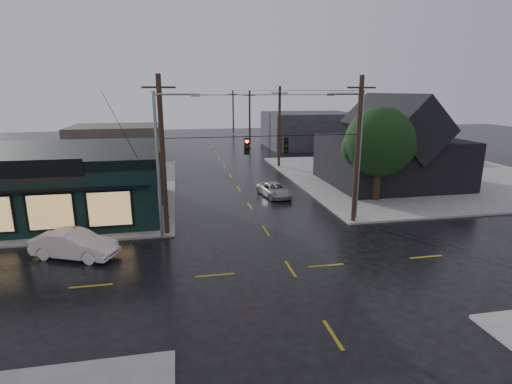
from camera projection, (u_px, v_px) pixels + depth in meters
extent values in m
plane|color=black|center=(290.00, 269.00, 21.15)|extent=(160.00, 160.00, 0.00)
cube|color=gray|center=(19.00, 193.00, 36.40)|extent=(28.00, 28.00, 0.15)
cube|color=gray|center=(416.00, 175.00, 43.88)|extent=(28.00, 28.00, 0.15)
cube|color=black|center=(53.00, 185.00, 30.15)|extent=(16.00, 12.00, 4.20)
cube|color=black|center=(48.00, 153.00, 29.55)|extent=(16.30, 12.30, 0.60)
cube|color=#FF1E14|center=(18.00, 169.00, 23.76)|extent=(7.00, 0.16, 0.90)
cube|color=black|center=(390.00, 161.00, 39.52)|extent=(12.00, 11.00, 4.50)
cylinder|color=black|center=(377.00, 179.00, 33.61)|extent=(0.70, 0.70, 3.60)
sphere|color=black|center=(379.00, 142.00, 32.84)|extent=(5.76, 5.76, 5.76)
cylinder|color=black|center=(265.00, 136.00, 25.77)|extent=(13.00, 0.04, 0.04)
cube|color=#382D28|center=(116.00, 141.00, 56.01)|extent=(12.00, 10.00, 4.40)
cube|color=#232227|center=(309.00, 130.00, 66.22)|extent=(14.00, 12.00, 5.60)
imported|color=silver|center=(74.00, 244.00, 22.39)|extent=(5.04, 3.39, 1.57)
imported|color=#A19D94|center=(274.00, 190.00, 35.38)|extent=(2.78, 4.60, 1.19)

